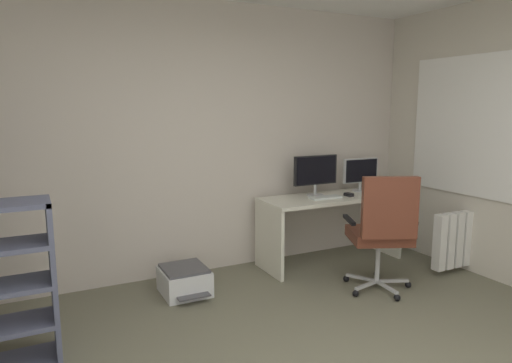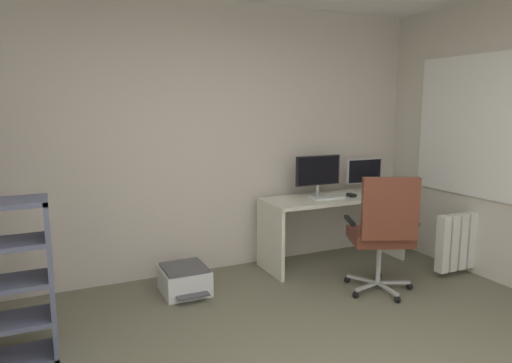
% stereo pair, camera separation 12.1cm
% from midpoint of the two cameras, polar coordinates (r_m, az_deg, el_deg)
% --- Properties ---
extents(wall_back, '(5.01, 0.10, 2.69)m').
position_cam_midpoint_polar(wall_back, '(4.58, -6.87, 5.16)').
color(wall_back, beige).
rests_on(wall_back, ground).
extents(window_pane, '(0.01, 1.44, 1.31)m').
position_cam_midpoint_polar(window_pane, '(4.99, 26.91, 6.16)').
color(window_pane, white).
extents(window_frame, '(0.02, 1.52, 1.39)m').
position_cam_midpoint_polar(window_frame, '(4.99, 26.86, 6.16)').
color(window_frame, white).
extents(desk, '(1.54, 0.58, 0.73)m').
position_cam_midpoint_polar(desk, '(4.96, 10.32, -3.98)').
color(desk, silver).
rests_on(desk, ground).
extents(monitor_main, '(0.52, 0.18, 0.43)m').
position_cam_midpoint_polar(monitor_main, '(4.87, 8.47, 1.18)').
color(monitor_main, '#B2B5B7').
rests_on(monitor_main, desk).
extents(monitor_secondary, '(0.45, 0.18, 0.37)m').
position_cam_midpoint_polar(monitor_secondary, '(5.23, 14.01, 1.09)').
color(monitor_secondary, '#B2B5B7').
rests_on(monitor_secondary, desk).
extents(keyboard, '(0.35, 0.15, 0.02)m').
position_cam_midpoint_polar(keyboard, '(4.78, 9.66, -2.03)').
color(keyboard, silver).
rests_on(keyboard, desk).
extents(computer_mouse, '(0.06, 0.10, 0.03)m').
position_cam_midpoint_polar(computer_mouse, '(4.94, 12.53, -1.68)').
color(computer_mouse, black).
rests_on(computer_mouse, desk).
extents(office_chair, '(0.68, 0.68, 1.09)m').
position_cam_midpoint_polar(office_chair, '(4.20, 16.47, -5.69)').
color(office_chair, '#B7BABC').
rests_on(office_chair, ground).
extents(printer, '(0.40, 0.52, 0.25)m').
position_cam_midpoint_polar(printer, '(4.27, -8.11, -12.06)').
color(printer, silver).
rests_on(printer, ground).
extents(radiator, '(0.69, 0.10, 0.57)m').
position_cam_midpoint_polar(radiator, '(5.09, 25.29, -6.71)').
color(radiator, white).
rests_on(radiator, ground).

